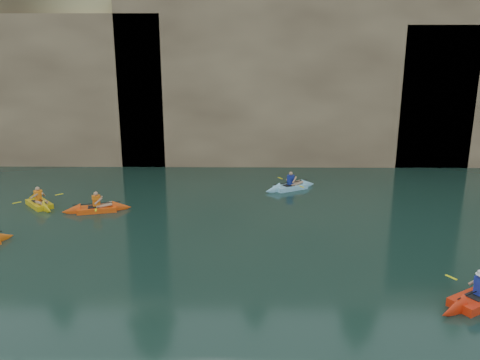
{
  "coord_description": "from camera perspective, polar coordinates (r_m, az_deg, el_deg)",
  "views": [
    {
      "loc": [
        -1.36,
        -10.27,
        7.61
      ],
      "look_at": [
        -1.59,
        6.85,
        3.0
      ],
      "focal_mm": 35.0,
      "sensor_mm": 36.0,
      "label": 1
    }
  ],
  "objects": [
    {
      "name": "cliff_slab_center",
      "position": [
        33.09,
        6.72,
        11.67
      ],
      "size": [
        24.0,
        2.4,
        11.4
      ],
      "primitive_type": "cube",
      "color": "tan",
      "rests_on": "ground"
    },
    {
      "name": "sea_cave_east",
      "position": [
        34.58,
        20.01,
        5.25
      ],
      "size": [
        5.0,
        1.0,
        4.5
      ],
      "primitive_type": "cube",
      "color": "black",
      "rests_on": "ground"
    },
    {
      "name": "sea_cave_west",
      "position": [
        36.69,
        -26.33,
        4.72
      ],
      "size": [
        4.5,
        1.0,
        4.0
      ],
      "primitive_type": "cube",
      "color": "black",
      "rests_on": "ground"
    },
    {
      "name": "kayaker_ltblue_mid",
      "position": [
        27.35,
        6.17,
        -0.82
      ],
      "size": [
        3.37,
        2.4,
        1.31
      ],
      "rotation": [
        0.0,
        0.0,
        0.52
      ],
      "color": "#98DDFF",
      "rests_on": "ground"
    },
    {
      "name": "kayaker_orange",
      "position": [
        24.48,
        -17.04,
        -3.34
      ],
      "size": [
        3.45,
        2.44,
        1.28
      ],
      "rotation": [
        0.0,
        0.0,
        0.27
      ],
      "color": "#FA4F0F",
      "rests_on": "ground"
    },
    {
      "name": "main_kayaker",
      "position": [
        16.97,
        27.08,
        -12.69
      ],
      "size": [
        3.5,
        2.61,
        1.34
      ],
      "rotation": [
        0.0,
        0.0,
        0.56
      ],
      "color": "red",
      "rests_on": "ground"
    },
    {
      "name": "sea_cave_center",
      "position": [
        32.88,
        -3.88,
        4.51
      ],
      "size": [
        3.5,
        1.0,
        3.2
      ],
      "primitive_type": "cube",
      "color": "black",
      "rests_on": "ground"
    },
    {
      "name": "kayaker_yellow",
      "position": [
        26.32,
        -23.28,
        -2.63
      ],
      "size": [
        2.73,
        2.88,
        1.31
      ],
      "rotation": [
        0.0,
        0.0,
        -0.83
      ],
      "color": "gold",
      "rests_on": "ground"
    },
    {
      "name": "cliff",
      "position": [
        40.32,
        2.75,
        12.77
      ],
      "size": [
        70.0,
        16.0,
        12.0
      ],
      "primitive_type": "cube",
      "color": "tan",
      "rests_on": "ground"
    }
  ]
}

